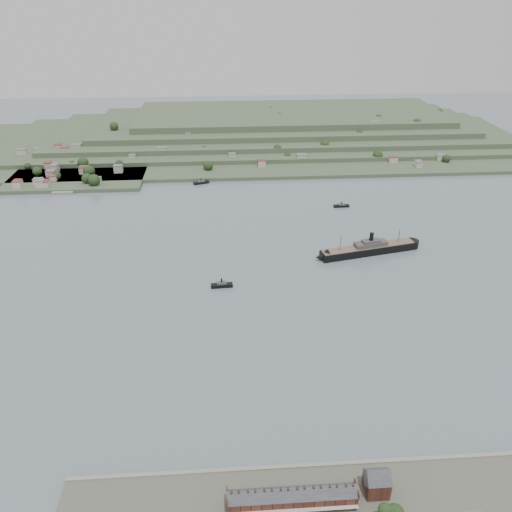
{
  "coord_description": "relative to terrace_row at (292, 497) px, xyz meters",
  "views": [
    {
      "loc": [
        -34.33,
        -301.32,
        198.92
      ],
      "look_at": [
        -12.02,
        30.0,
        14.15
      ],
      "focal_mm": 35.0,
      "sensor_mm": 36.0,
      "label": 1
    }
  ],
  "objects": [
    {
      "name": "steamship",
      "position": [
        90.1,
        221.01,
        -2.71
      ],
      "size": [
        92.34,
        29.53,
        22.38
      ],
      "color": "black",
      "rests_on": "ground"
    },
    {
      "name": "gabled_building",
      "position": [
        37.5,
        4.02,
        1.34
      ],
      "size": [
        10.4,
        10.18,
        14.09
      ],
      "color": "#411E17",
      "rests_on": "ground"
    },
    {
      "name": "ferry_east",
      "position": [
        91.45,
        318.36,
        -5.43
      ],
      "size": [
        15.74,
        4.9,
        5.85
      ],
      "color": "black",
      "rests_on": "ground"
    },
    {
      "name": "terrace_row",
      "position": [
        0.0,
        0.0,
        0.0
      ],
      "size": [
        55.6,
        9.8,
        11.07
      ],
      "color": "#411E17",
      "rests_on": "ground"
    },
    {
      "name": "far_peninsula",
      "position": [
        37.91,
        561.12,
        5.04
      ],
      "size": [
        760.0,
        309.0,
        30.0
      ],
      "color": "#384930",
      "rests_on": "ground"
    },
    {
      "name": "ferry_west",
      "position": [
        -49.94,
        392.55,
        -5.26
      ],
      "size": [
        18.12,
        9.98,
        6.55
      ],
      "color": "black",
      "rests_on": "ground"
    },
    {
      "name": "ground",
      "position": [
        10.0,
        168.02,
        -6.84
      ],
      "size": [
        1400.0,
        1400.0,
        0.0
      ],
      "primitive_type": "plane",
      "color": "slate",
      "rests_on": "ground"
    },
    {
      "name": "tugboat",
      "position": [
        -28.63,
        178.24,
        -5.09
      ],
      "size": [
        16.21,
        5.26,
        7.19
      ],
      "color": "black",
      "rests_on": "ground"
    }
  ]
}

